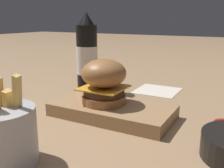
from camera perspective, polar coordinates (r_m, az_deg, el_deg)
name	(u,v)px	position (r m, az deg, el deg)	size (l,w,h in m)	color
ground_plane	(110,122)	(0.60, -0.39, -8.37)	(6.00, 6.00, 0.00)	#9E7A56
serving_board	(112,111)	(0.63, 0.00, -5.79)	(0.28, 0.14, 0.03)	#A37A51
burger	(104,81)	(0.62, -1.78, 0.62)	(0.11, 0.11, 0.11)	#9E6638
ketchup_bottle	(87,56)	(0.83, -5.45, 5.99)	(0.07, 0.07, 0.25)	black
fries_basket	(1,136)	(0.45, -23.06, -10.31)	(0.11, 0.11, 0.15)	#B7B7BC
spoon	(11,109)	(0.71, -21.09, -5.03)	(0.12, 0.11, 0.01)	#B2B2B7
parchment_square	(157,90)	(0.86, 9.82, -1.38)	(0.13, 0.13, 0.00)	beige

